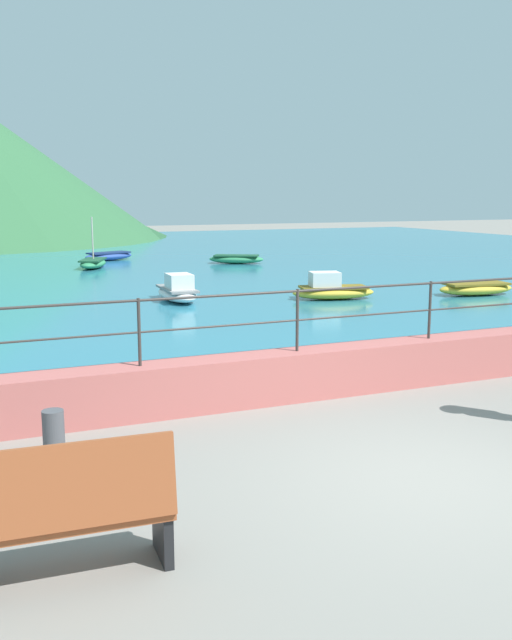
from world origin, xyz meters
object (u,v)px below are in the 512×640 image
bench_main (61,512)px  boat_0 (178,291)px  bollard (54,436)px  boat_4 (93,263)px  boat_1 (109,256)px  boat_6 (476,288)px  boat_3 (236,259)px  boat_5 (332,290)px

bench_main → boat_0: bearing=69.7°
bollard → boat_4: size_ratio=0.24×
bollard → boat_0: size_ratio=0.25×
bench_main → boat_1: bearing=77.9°
boat_4 → boat_6: (8.81, -11.94, -0.01)m
boat_1 → boat_6: size_ratio=1.03×
boat_0 → boat_1: bearing=86.9°
boat_6 → boat_0: bearing=164.5°
bollard → boat_3: size_ratio=0.24×
bench_main → boat_0: size_ratio=0.74×
boat_6 → boat_5: bearing=167.7°
boat_4 → boat_0: bearing=-86.7°
boat_1 → bollard: bearing=-102.8°
bench_main → bollard: size_ratio=2.95×
bollard → boat_1: bearing=77.2°
boat_1 → boat_5: bearing=-76.7°
bollard → boat_0: boat_0 is taller
bollard → boat_3: bearing=63.3°
boat_4 → boat_5: (4.59, -11.02, 0.06)m
bench_main → boat_4: bearing=79.3°
bollard → boat_1: 23.96m
boat_1 → boat_3: (4.64, -3.57, 0.00)m
boat_5 → boat_4: bearing=112.6°
bench_main → boat_6: bearing=39.7°
bollard → boat_3: 22.15m
bollard → bench_main: bearing=-95.7°
boat_3 → boat_5: (-1.30, -10.54, 0.07)m
boat_4 → boat_5: bearing=-67.4°
bench_main → boat_6: 17.05m
bench_main → boat_6: size_ratio=0.72×
bollard → boat_6: bollard is taller
bench_main → boat_3: bearing=65.5°
bollard → boat_5: boat_5 is taller
boat_1 → boat_4: bearing=-111.9°
boat_0 → boat_3: 10.62m
bollard → boat_0: 11.57m
boat_1 → bench_main: bearing=-102.1°
boat_6 → bollard: bearing=-147.1°
boat_3 → boat_5: boat_5 is taller
boat_6 → bench_main: bearing=-140.3°
boat_3 → boat_1: bearing=142.4°
bollard → boat_1: size_ratio=0.24×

